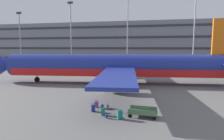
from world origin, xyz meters
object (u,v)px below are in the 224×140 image
(suitcase_upright, at_px, (93,108))
(baggage_cart, at_px, (143,112))
(backpack_navy, at_px, (108,106))
(backpack_silver, at_px, (102,107))
(suitcase_teal, at_px, (120,115))
(suitcase_large, at_px, (103,111))
(backpack_purple, at_px, (106,116))
(airliner, at_px, (118,67))
(suitcase_black, at_px, (97,104))

(suitcase_upright, xyz_separation_m, baggage_cart, (4.81, -0.45, 0.06))
(backpack_navy, distance_m, backpack_silver, 0.61)
(suitcase_teal, bearing_deg, suitcase_large, 160.12)
(suitcase_upright, bearing_deg, backpack_purple, -40.57)
(airliner, height_order, backpack_purple, airliner)
(backpack_silver, distance_m, baggage_cart, 4.35)
(suitcase_teal, bearing_deg, suitcase_upright, 153.74)
(suitcase_black, bearing_deg, backpack_navy, 3.73)
(backpack_navy, height_order, backpack_purple, backpack_navy)
(suitcase_teal, height_order, baggage_cart, suitcase_teal)
(airliner, bearing_deg, suitcase_black, -89.29)
(baggage_cart, bearing_deg, backpack_navy, 153.83)
(backpack_purple, bearing_deg, suitcase_black, 122.14)
(airliner, xyz_separation_m, backpack_navy, (1.34, -13.54, -2.72))
(baggage_cart, bearing_deg, suitcase_upright, 174.69)
(backpack_silver, bearing_deg, suitcase_upright, -126.19)
(suitcase_black, bearing_deg, backpack_silver, -24.06)
(suitcase_large, relative_size, backpack_navy, 1.63)
(airliner, distance_m, backpack_silver, 14.22)
(airliner, distance_m, suitcase_large, 15.97)
(airliner, bearing_deg, suitcase_large, -84.88)
(suitcase_upright, height_order, suitcase_large, suitcase_upright)
(backpack_navy, xyz_separation_m, backpack_silver, (-0.47, -0.39, 0.01))
(suitcase_large, distance_m, suitcase_teal, 1.78)
(airliner, xyz_separation_m, suitcase_upright, (0.18, -14.88, -2.58))
(backpack_navy, bearing_deg, suitcase_upright, -130.87)
(suitcase_black, bearing_deg, baggage_cart, -19.57)
(backpack_navy, height_order, baggage_cart, baggage_cart)
(baggage_cart, bearing_deg, suitcase_black, 160.43)
(suitcase_upright, distance_m, backpack_purple, 2.24)
(suitcase_teal, height_order, suitcase_black, suitcase_teal)
(airliner, bearing_deg, backpack_navy, -84.33)
(suitcase_black, height_order, backpack_navy, suitcase_black)
(airliner, bearing_deg, backpack_purple, -83.44)
(suitcase_teal, height_order, backpack_purple, suitcase_teal)
(airliner, height_order, suitcase_black, airliner)
(backpack_navy, height_order, backpack_silver, backpack_silver)
(airliner, distance_m, suitcase_teal, 16.79)
(backpack_navy, xyz_separation_m, baggage_cart, (3.64, -1.79, 0.20))
(airliner, relative_size, suitcase_teal, 49.86)
(backpack_silver, bearing_deg, baggage_cart, -18.77)
(suitcase_large, height_order, backpack_navy, suitcase_large)
(airliner, distance_m, suitcase_upright, 15.10)
(suitcase_large, distance_m, baggage_cart, 3.60)
(suitcase_teal, relative_size, backpack_navy, 1.72)
(suitcase_teal, xyz_separation_m, backpack_silver, (-2.20, 2.38, -0.18))
(backpack_navy, bearing_deg, backpack_silver, -139.91)
(suitcase_large, bearing_deg, suitcase_black, 120.60)
(suitcase_upright, height_order, backpack_purple, suitcase_upright)
(suitcase_upright, relative_size, suitcase_black, 1.01)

